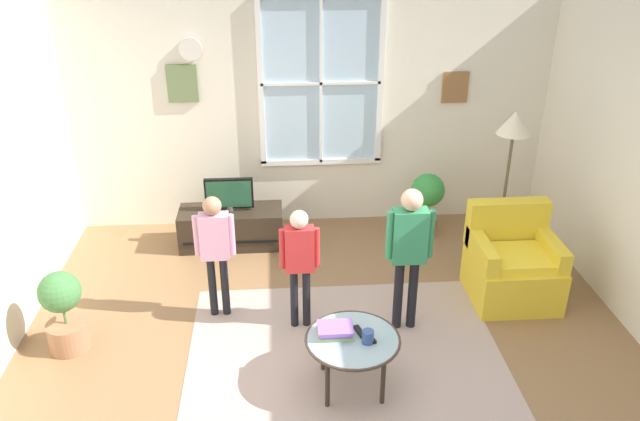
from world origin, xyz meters
TOP-DOWN VIEW (x-y plane):
  - ground_plane at (0.00, 0.00)m, footprint 5.83×5.91m
  - back_wall at (0.00, 2.71)m, footprint 5.23×0.17m
  - area_rug at (0.12, 0.13)m, footprint 2.58×2.08m
  - tv_stand at (-0.91, 2.11)m, footprint 1.10×0.46m
  - television at (-0.91, 2.11)m, footprint 0.51×0.08m
  - armchair at (1.76, 0.91)m, footprint 0.76×0.74m
  - coffee_table at (0.13, -0.22)m, footprint 0.72×0.72m
  - book_stack at (0.00, -0.17)m, footprint 0.27×0.20m
  - cup at (0.23, -0.28)m, footprint 0.09×0.09m
  - remote_near_books at (0.19, -0.16)m, footprint 0.08×0.15m
  - remote_near_cup at (0.25, -0.23)m, footprint 0.08×0.15m
  - person_red_shirt at (-0.23, 0.58)m, footprint 0.34×0.15m
  - person_green_shirt at (0.67, 0.50)m, footprint 0.40×0.18m
  - person_pink_shirt at (-0.94, 0.81)m, footprint 0.35×0.16m
  - potted_plant_by_window at (1.25, 2.20)m, footprint 0.37×0.37m
  - potted_plant_corner at (-2.17, 0.42)m, footprint 0.34×0.34m
  - floor_lamp at (1.82, 1.47)m, footprint 0.32×0.32m

SIDE VIEW (x-z plane):
  - ground_plane at x=0.00m, z-range -0.02..0.00m
  - area_rug at x=0.12m, z-range 0.00..0.01m
  - tv_stand at x=-0.91m, z-range 0.00..0.41m
  - armchair at x=1.76m, z-range -0.11..0.76m
  - potted_plant_corner at x=-2.17m, z-range 0.01..0.73m
  - coffee_table at x=0.13m, z-range 0.19..0.64m
  - potted_plant_by_window at x=1.25m, z-range 0.08..0.79m
  - remote_near_books at x=0.19m, z-range 0.45..0.47m
  - remote_near_cup at x=0.25m, z-range 0.45..0.47m
  - book_stack at x=0.00m, z-range 0.45..0.53m
  - cup at x=0.23m, z-range 0.45..0.55m
  - television at x=-0.91m, z-range 0.42..0.79m
  - person_red_shirt at x=-0.23m, z-range 0.14..1.26m
  - person_pink_shirt at x=-0.94m, z-range 0.15..1.31m
  - person_green_shirt at x=0.67m, z-range 0.17..1.48m
  - back_wall at x=0.00m, z-range 0.01..2.67m
  - floor_lamp at x=1.82m, z-range 0.55..2.19m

